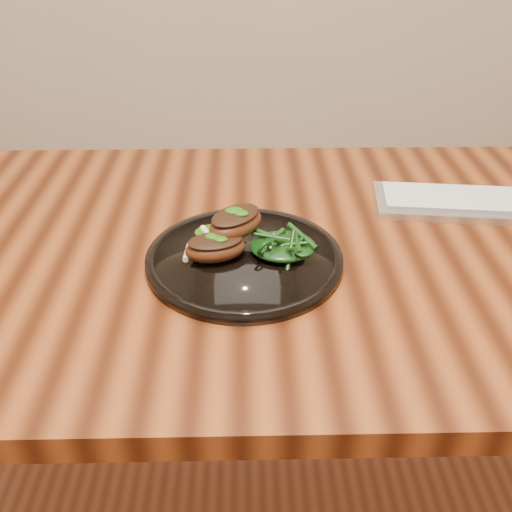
% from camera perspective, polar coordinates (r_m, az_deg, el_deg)
% --- Properties ---
extents(desk, '(1.60, 0.80, 0.75)m').
position_cam_1_polar(desk, '(0.99, 5.02, -2.50)').
color(desk, '#341306').
rests_on(desk, ground).
extents(plate, '(0.30, 0.30, 0.02)m').
position_cam_1_polar(plate, '(0.88, -1.17, -0.24)').
color(plate, black).
rests_on(plate, desk).
extents(lamb_chop_front, '(0.10, 0.08, 0.04)m').
position_cam_1_polar(lamb_chop_front, '(0.86, -4.13, 0.90)').
color(lamb_chop_front, '#49200E').
rests_on(lamb_chop_front, plate).
extents(lamb_chop_back, '(0.11, 0.12, 0.04)m').
position_cam_1_polar(lamb_chop_back, '(0.88, -2.10, 3.41)').
color(lamb_chop_back, '#49200E').
rests_on(lamb_chop_back, plate).
extents(herb_smear, '(0.09, 0.06, 0.01)m').
position_cam_1_polar(herb_smear, '(0.93, -3.53, 2.44)').
color(herb_smear, '#134006').
rests_on(herb_smear, plate).
extents(greens_heap, '(0.10, 0.10, 0.04)m').
position_cam_1_polar(greens_heap, '(0.87, 2.72, 1.36)').
color(greens_heap, black).
rests_on(greens_heap, plate).
extents(keyboard, '(0.44, 0.18, 0.02)m').
position_cam_1_polar(keyboard, '(1.13, 22.88, 4.86)').
color(keyboard, '#BABCBE').
rests_on(keyboard, desk).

